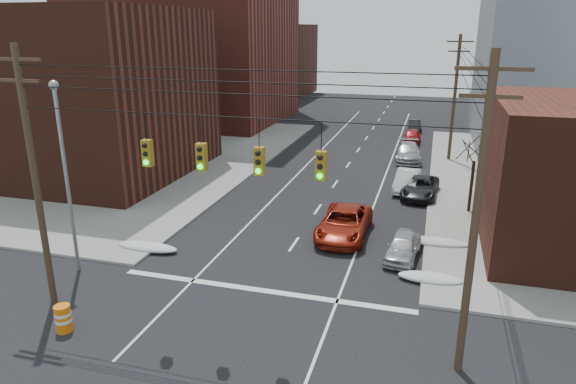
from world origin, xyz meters
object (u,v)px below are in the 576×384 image
Objects in this scene: red_pickup at (344,223)px; lot_car_a at (128,171)px; parked_car_c at (420,187)px; lot_car_b at (153,159)px; parked_car_a at (403,247)px; parked_car_b at (407,181)px; lot_car_c at (90,175)px; parked_car_d at (408,152)px; parked_car_e at (412,136)px; construction_barrel at (63,318)px; parked_car_f at (414,125)px; lot_car_d at (120,152)px.

lot_car_a is (-18.02, 6.10, 0.08)m from red_pickup.
lot_car_b is (-22.16, 1.41, 0.17)m from parked_car_c.
parked_car_a is at bearing -103.97° from lot_car_b.
lot_car_c is (-23.33, -5.35, 0.07)m from parked_car_b.
red_pickup reaches higher than parked_car_c.
parked_car_d reaches higher than parked_car_e.
lot_car_a reaches higher than parked_car_e.
lot_car_a is at bearing -51.42° from lot_car_c.
parked_car_e is at bearing 73.93° from construction_barrel.
parked_car_d is at bearing -93.70° from parked_car_f.
parked_car_c is 22.20m from lot_car_b.
lot_car_c is (-22.73, -28.99, 0.18)m from parked_car_f.
lot_car_b is at bearing 23.76° from lot_car_a.
lot_car_c is at bearing 167.48° from red_pickup.
parked_car_b reaches higher than parked_car_c.
lot_car_b is at bearing -15.09° from lot_car_c.
parked_car_e is 3.69× the size of construction_barrel.
lot_car_c is at bearing -164.39° from lot_car_d.
parked_car_a is at bearing 40.44° from construction_barrel.
parked_car_b is 1.09× the size of parked_car_e.
lot_car_d is at bearing 85.19° from lot_car_b.
parked_car_a is at bearing -92.41° from parked_car_f.
parked_car_e is at bearing -93.54° from parked_car_f.
parked_car_d is at bearing 70.15° from construction_barrel.
lot_car_a reaches higher than parked_car_b.
parked_car_b reaches higher than lot_car_c.
parked_car_a is 3.45× the size of construction_barrel.
parked_car_a is 28.96m from parked_car_e.
parked_car_f is at bearing 76.28° from construction_barrel.
parked_car_d is 7.84m from parked_car_e.
lot_car_d reaches higher than parked_car_c.
parked_car_d reaches higher than parked_car_c.
parked_car_e is 0.90× the size of lot_car_c.
parked_car_b is at bearing -91.71° from parked_car_d.
parked_car_a is at bearing -118.34° from lot_car_d.
parked_car_b is at bearing 98.15° from parked_car_a.
construction_barrel is at bearing -114.51° from parked_car_d.
lot_car_d is (-4.38, 5.59, -0.00)m from lot_car_a.
parked_car_e is 1.07× the size of parked_car_f.
lot_car_b is at bearing 112.02° from construction_barrel.
lot_car_b is (-20.70, -8.84, 0.08)m from parked_car_d.
lot_car_d is (-2.02, 7.08, 0.07)m from lot_car_c.
construction_barrel is (-11.45, -31.71, -0.21)m from parked_car_d.
parked_car_e is (-1.52, 18.09, 0.01)m from parked_car_c.
red_pickup is at bearing 54.83° from construction_barrel.
parked_car_b is at bearing 73.74° from red_pickup.
parked_car_c is at bearing -85.39° from parked_car_e.
lot_car_a is 4.04m from lot_car_b.
parked_car_a is 23.02m from lot_car_a.
lot_car_d reaches higher than red_pickup.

